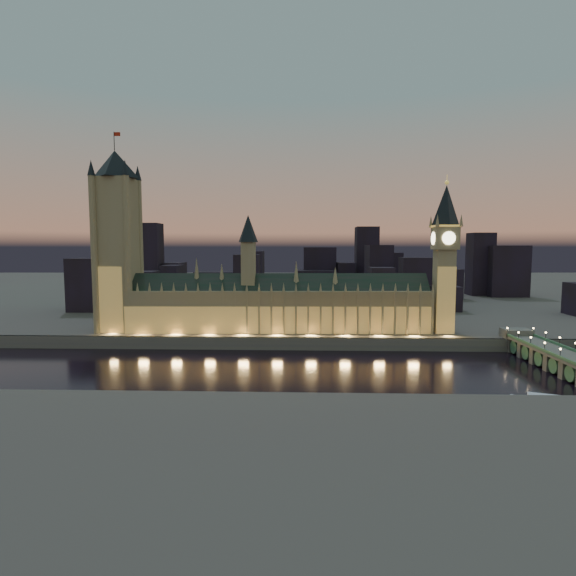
{
  "coord_description": "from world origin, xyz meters",
  "views": [
    {
      "loc": [
        14.74,
        -237.23,
        64.71
      ],
      "look_at": [
        5.0,
        55.0,
        38.0
      ],
      "focal_mm": 28.0,
      "sensor_mm": 36.0,
      "label": 1
    }
  ],
  "objects_px": {
    "river_boat": "(559,404)",
    "victoria_tower": "(117,233)",
    "palace_of_westminster": "(277,304)",
    "westminster_bridge": "(560,360)",
    "elizabeth_tower": "(445,246)"
  },
  "relations": [
    {
      "from": "river_boat",
      "to": "victoria_tower",
      "type": "bearing_deg",
      "value": 152.28
    },
    {
      "from": "palace_of_westminster",
      "to": "westminster_bridge",
      "type": "height_order",
      "value": "palace_of_westminster"
    },
    {
      "from": "westminster_bridge",
      "to": "palace_of_westminster",
      "type": "bearing_deg",
      "value": 156.7
    },
    {
      "from": "palace_of_westminster",
      "to": "westminster_bridge",
      "type": "bearing_deg",
      "value": -23.3
    },
    {
      "from": "westminster_bridge",
      "to": "river_boat",
      "type": "height_order",
      "value": "westminster_bridge"
    },
    {
      "from": "victoria_tower",
      "to": "palace_of_westminster",
      "type": "bearing_deg",
      "value": -0.1
    },
    {
      "from": "elizabeth_tower",
      "to": "westminster_bridge",
      "type": "height_order",
      "value": "elizabeth_tower"
    },
    {
      "from": "elizabeth_tower",
      "to": "westminster_bridge",
      "type": "distance_m",
      "value": 97.38
    },
    {
      "from": "river_boat",
      "to": "westminster_bridge",
      "type": "bearing_deg",
      "value": 60.61
    },
    {
      "from": "elizabeth_tower",
      "to": "river_boat",
      "type": "distance_m",
      "value": 136.23
    },
    {
      "from": "westminster_bridge",
      "to": "river_boat",
      "type": "bearing_deg",
      "value": -119.39
    },
    {
      "from": "palace_of_westminster",
      "to": "victoria_tower",
      "type": "distance_m",
      "value": 117.4
    },
    {
      "from": "palace_of_westminster",
      "to": "river_boat",
      "type": "distance_m",
      "value": 171.79
    },
    {
      "from": "elizabeth_tower",
      "to": "river_boat",
      "type": "height_order",
      "value": "elizabeth_tower"
    },
    {
      "from": "westminster_bridge",
      "to": "river_boat",
      "type": "xyz_separation_m",
      "value": [
        -30.67,
        -54.46,
        -4.44
      ]
    }
  ]
}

